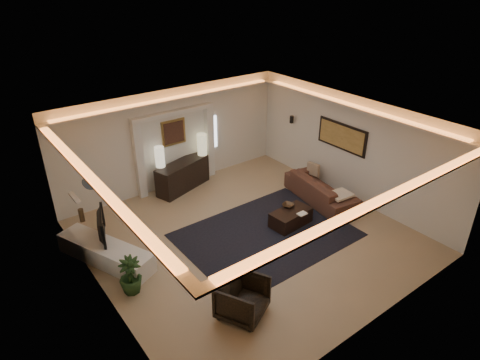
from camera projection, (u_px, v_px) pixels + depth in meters
floor at (248, 237)px, 10.14m from camera, size 7.00×7.00×0.00m
ceiling at (250, 124)px, 8.81m from camera, size 7.00×7.00×0.00m
wall_back at (174, 139)px, 11.96m from camera, size 7.00×0.00×7.00m
wall_front at (378, 263)px, 6.99m from camera, size 7.00×0.00×7.00m
wall_left at (98, 238)px, 7.61m from camera, size 0.00×7.00×7.00m
wall_right at (350, 148)px, 11.35m from camera, size 0.00×7.00×7.00m
cove_soffit at (249, 136)px, 8.94m from camera, size 7.00×7.00×0.04m
daylight_slit at (213, 132)px, 12.71m from camera, size 0.25×0.03×1.00m
area_rug at (266, 235)px, 10.21m from camera, size 4.00×3.00×0.01m
pilaster_left at (139, 161)px, 11.43m from camera, size 0.22×0.20×2.20m
pilaster_right at (210, 142)px, 12.66m from camera, size 0.22×0.20×2.20m
alcove_header at (173, 113)px, 11.52m from camera, size 2.52×0.20×0.12m
painting_frame at (174, 132)px, 11.85m from camera, size 0.74×0.04×0.74m
painting_canvas at (174, 133)px, 11.83m from camera, size 0.62×0.02×0.62m
art_panel_frame at (342, 136)px, 11.43m from camera, size 0.04×1.64×0.74m
art_panel_gold at (341, 137)px, 11.41m from camera, size 0.02×1.50×0.62m
wall_sconce at (292, 119)px, 12.74m from camera, size 0.12×0.12×0.22m
wall_niche at (74, 197)px, 8.54m from camera, size 0.10×0.55×0.04m
console at (183, 176)px, 12.17m from camera, size 1.81×1.03×0.87m
lamp_left at (160, 158)px, 11.63m from camera, size 0.30×0.30×0.59m
lamp_right at (202, 146)px, 12.37m from camera, size 0.31×0.31×0.64m
media_ledge at (106, 253)px, 9.23m from camera, size 1.48×2.46×0.45m
tv at (98, 226)px, 9.22m from camera, size 1.04×0.48×0.60m
figurine at (81, 214)px, 9.86m from camera, size 0.13×0.13×0.33m
ginger_jar at (91, 180)px, 8.78m from camera, size 0.42×0.42×0.38m
plant at (130, 276)px, 8.28m from camera, size 0.49×0.49×0.80m
sofa at (321, 190)px, 11.56m from camera, size 2.45×1.28×0.68m
throw_blanket at (340, 195)px, 10.89m from camera, size 0.63×0.53×0.06m
throw_pillow at (313, 169)px, 12.25m from camera, size 0.18×0.38×0.37m
coffee_table at (291, 217)px, 10.54m from camera, size 1.10×0.66×0.39m
bowl at (288, 205)px, 10.62m from camera, size 0.37×0.37×0.07m
magazine at (302, 213)px, 10.30m from camera, size 0.24×0.17×0.03m
armchair at (243, 298)px, 7.74m from camera, size 1.12×1.13×0.77m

